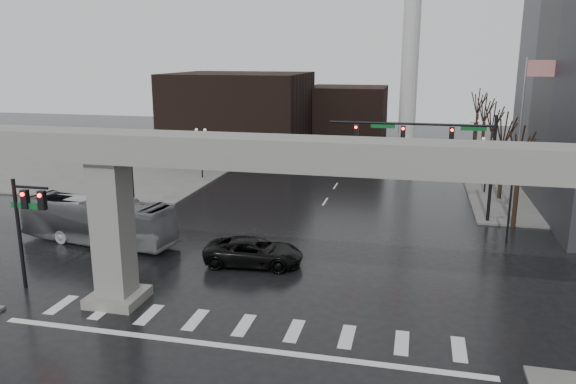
% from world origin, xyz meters
% --- Properties ---
extents(ground, '(160.00, 160.00, 0.00)m').
position_xyz_m(ground, '(0.00, 0.00, 0.00)').
color(ground, black).
rests_on(ground, ground).
extents(sidewalk_nw, '(28.00, 36.00, 0.15)m').
position_xyz_m(sidewalk_nw, '(-26.00, 36.00, 0.07)').
color(sidewalk_nw, slate).
rests_on(sidewalk_nw, ground).
extents(elevated_guideway, '(48.00, 2.60, 8.70)m').
position_xyz_m(elevated_guideway, '(1.26, 0.00, 6.88)').
color(elevated_guideway, gray).
rests_on(elevated_guideway, ground).
extents(building_far_left, '(16.00, 14.00, 10.00)m').
position_xyz_m(building_far_left, '(-14.00, 42.00, 5.00)').
color(building_far_left, black).
rests_on(building_far_left, ground).
extents(building_far_mid, '(10.00, 10.00, 8.00)m').
position_xyz_m(building_far_mid, '(-2.00, 52.00, 4.00)').
color(building_far_mid, black).
rests_on(building_far_mid, ground).
extents(smokestack, '(3.60, 3.60, 30.00)m').
position_xyz_m(smokestack, '(6.00, 46.00, 13.35)').
color(smokestack, silver).
rests_on(smokestack, ground).
extents(signal_mast_arm, '(12.12, 0.43, 8.00)m').
position_xyz_m(signal_mast_arm, '(8.99, 18.80, 5.83)').
color(signal_mast_arm, black).
rests_on(signal_mast_arm, ground).
extents(signal_left_pole, '(2.30, 0.30, 6.00)m').
position_xyz_m(signal_left_pole, '(-12.25, 0.50, 4.07)').
color(signal_left_pole, black).
rests_on(signal_left_pole, ground).
extents(flagpole_assembly, '(2.06, 0.12, 12.00)m').
position_xyz_m(flagpole_assembly, '(15.29, 22.00, 7.53)').
color(flagpole_assembly, silver).
rests_on(flagpole_assembly, ground).
extents(lamp_right_0, '(1.22, 0.32, 5.11)m').
position_xyz_m(lamp_right_0, '(13.50, 14.00, 3.47)').
color(lamp_right_0, black).
rests_on(lamp_right_0, ground).
extents(lamp_right_1, '(1.22, 0.32, 5.11)m').
position_xyz_m(lamp_right_1, '(13.50, 28.00, 3.47)').
color(lamp_right_1, black).
rests_on(lamp_right_1, ground).
extents(lamp_right_2, '(1.22, 0.32, 5.11)m').
position_xyz_m(lamp_right_2, '(13.50, 42.00, 3.47)').
color(lamp_right_2, black).
rests_on(lamp_right_2, ground).
extents(lamp_left_0, '(1.22, 0.32, 5.11)m').
position_xyz_m(lamp_left_0, '(-13.50, 14.00, 3.47)').
color(lamp_left_0, black).
rests_on(lamp_left_0, ground).
extents(lamp_left_1, '(1.22, 0.32, 5.11)m').
position_xyz_m(lamp_left_1, '(-13.50, 28.00, 3.47)').
color(lamp_left_1, black).
rests_on(lamp_left_1, ground).
extents(lamp_left_2, '(1.22, 0.32, 5.11)m').
position_xyz_m(lamp_left_2, '(-13.50, 42.00, 3.47)').
color(lamp_left_2, black).
rests_on(lamp_left_2, ground).
extents(tree_right_0, '(1.09, 1.58, 7.50)m').
position_xyz_m(tree_right_0, '(14.53, 18.02, 2.79)').
color(tree_right_0, black).
rests_on(tree_right_0, ground).
extents(tree_right_1, '(1.09, 1.61, 7.67)m').
position_xyz_m(tree_right_1, '(14.53, 26.02, 2.85)').
color(tree_right_1, black).
rests_on(tree_right_1, ground).
extents(tree_right_2, '(1.10, 1.63, 7.85)m').
position_xyz_m(tree_right_2, '(14.53, 34.02, 2.91)').
color(tree_right_2, black).
rests_on(tree_right_2, ground).
extents(tree_right_3, '(1.11, 1.66, 8.02)m').
position_xyz_m(tree_right_3, '(14.53, 42.02, 2.98)').
color(tree_right_3, black).
rests_on(tree_right_3, ground).
extents(tree_right_4, '(1.12, 1.69, 8.19)m').
position_xyz_m(tree_right_4, '(14.53, 50.02, 3.04)').
color(tree_right_4, black).
rests_on(tree_right_4, ground).
extents(pickup_truck, '(6.04, 3.16, 1.62)m').
position_xyz_m(pickup_truck, '(-1.73, 6.48, 0.81)').
color(pickup_truck, black).
rests_on(pickup_truck, ground).
extents(city_bus, '(11.24, 4.18, 3.06)m').
position_xyz_m(city_bus, '(-12.95, 8.04, 1.53)').
color(city_bus, '#959599').
rests_on(city_bus, ground).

